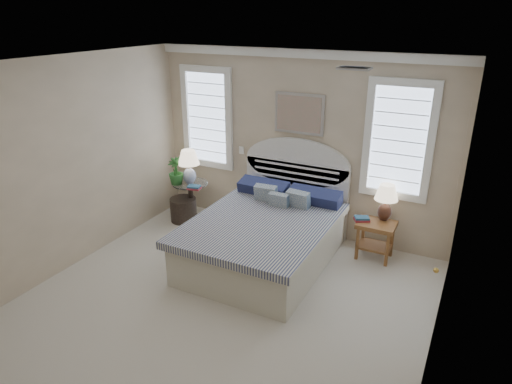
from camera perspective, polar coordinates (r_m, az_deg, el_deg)
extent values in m
cube|color=#B7AE9D|center=(5.30, -5.77, -15.28)|extent=(4.50, 5.00, 0.01)
cube|color=white|center=(4.26, -7.18, 15.11)|extent=(4.50, 5.00, 0.01)
cube|color=tan|center=(6.71, 5.38, 5.85)|extent=(4.50, 0.02, 2.70)
cube|color=tan|center=(6.08, -24.46, 2.25)|extent=(0.02, 5.00, 2.70)
cube|color=tan|center=(3.96, 22.30, -7.61)|extent=(0.02, 5.00, 2.70)
cube|color=white|center=(6.44, 5.65, 16.86)|extent=(4.50, 0.08, 0.12)
cube|color=#B2B2B2|center=(4.49, 12.22, 14.89)|extent=(0.30, 0.20, 0.02)
cube|color=white|center=(7.14, -1.83, 5.26)|extent=(0.08, 0.01, 0.12)
cube|color=#A8B9D5|center=(7.33, -6.05, 9.21)|extent=(0.90, 0.06, 1.60)
cube|color=#A8B9D5|center=(6.27, 17.39, 6.16)|extent=(0.90, 0.06, 1.60)
cube|color=silver|center=(6.56, 5.39, 9.72)|extent=(0.74, 0.04, 0.58)
cube|color=white|center=(5.11, 23.30, -2.95)|extent=(0.02, 1.80, 2.40)
cube|color=beige|center=(6.12, 0.87, -6.57)|extent=(1.60, 2.10, 0.55)
cube|color=navy|center=(5.94, 0.67, -4.10)|extent=(1.72, 2.15, 0.10)
cube|color=silver|center=(6.92, 4.96, -0.65)|extent=(1.62, 0.08, 1.10)
cube|color=#1E234D|center=(6.77, 0.97, 0.54)|extent=(0.75, 0.31, 0.23)
cube|color=#1E234D|center=(6.48, 7.33, -0.63)|extent=(0.75, 0.31, 0.23)
cube|color=#38577F|center=(6.52, 1.26, -0.49)|extent=(0.33, 0.20, 0.34)
cube|color=#38577F|center=(6.34, 5.33, -1.27)|extent=(0.33, 0.20, 0.34)
cube|color=#38577F|center=(6.35, 2.89, -1.35)|extent=(0.28, 0.14, 0.29)
cylinder|color=black|center=(7.56, -7.99, -3.22)|extent=(0.32, 0.32, 0.03)
cylinder|color=black|center=(7.44, -8.10, -1.23)|extent=(0.08, 0.08, 0.60)
cylinder|color=silver|center=(7.32, -8.23, 1.08)|extent=(0.56, 0.56, 0.02)
cube|color=#995E32|center=(6.35, 14.84, -3.98)|extent=(0.50, 0.40, 0.06)
cube|color=#995E32|center=(6.49, 14.57, -6.53)|extent=(0.44, 0.34, 0.03)
cube|color=#995E32|center=(6.37, 12.55, -6.33)|extent=(0.04, 0.04, 0.47)
cube|color=#995E32|center=(6.63, 13.24, -5.22)|extent=(0.04, 0.04, 0.47)
cube|color=#995E32|center=(6.31, 16.07, -7.02)|extent=(0.04, 0.04, 0.47)
cube|color=#995E32|center=(6.57, 16.62, -5.86)|extent=(0.04, 0.04, 0.47)
cylinder|color=black|center=(7.45, -9.06, -2.17)|extent=(0.52, 0.52, 0.38)
cylinder|color=white|center=(7.29, -8.26, 1.20)|extent=(0.12, 0.12, 0.03)
ellipsoid|color=white|center=(7.26, -8.31, 1.99)|extent=(0.23, 0.23, 0.26)
cylinder|color=gold|center=(7.21, -8.38, 3.19)|extent=(0.03, 0.03, 0.09)
cylinder|color=black|center=(6.46, 15.68, -3.20)|extent=(0.12, 0.12, 0.03)
ellipsoid|color=black|center=(6.42, 15.77, -2.39)|extent=(0.21, 0.21, 0.24)
cylinder|color=gold|center=(6.36, 15.91, -1.18)|extent=(0.03, 0.03, 0.09)
imported|color=#28652D|center=(7.23, -9.99, 2.57)|extent=(0.32, 0.32, 0.43)
cube|color=#A02833|center=(7.05, -7.74, 0.48)|extent=(0.22, 0.18, 0.03)
cube|color=navy|center=(7.04, -7.75, 0.68)|extent=(0.21, 0.17, 0.03)
cube|color=#A02833|center=(6.35, 13.08, -3.38)|extent=(0.24, 0.21, 0.03)
cube|color=navy|center=(6.34, 13.10, -3.16)|extent=(0.22, 0.19, 0.03)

